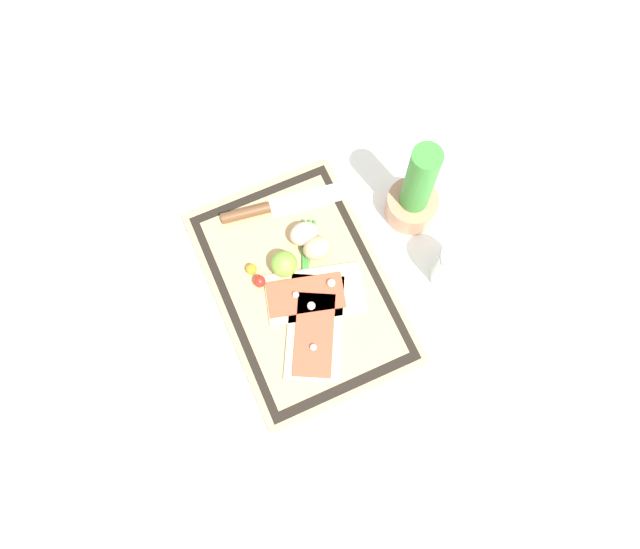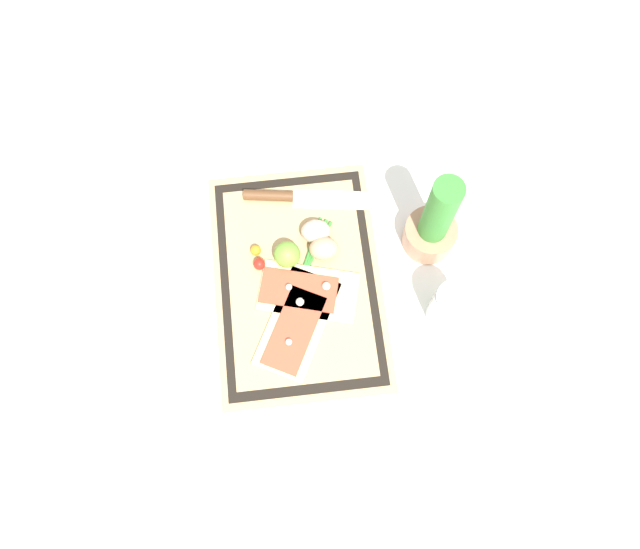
# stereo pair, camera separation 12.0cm
# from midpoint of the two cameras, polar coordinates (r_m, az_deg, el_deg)

# --- Properties ---
(ground_plane) EXTENTS (6.00, 6.00, 0.00)m
(ground_plane) POSITION_cam_midpoint_polar(r_m,az_deg,el_deg) (1.23, -4.49, -1.68)
(ground_plane) COLOR white
(cutting_board) EXTENTS (0.48, 0.33, 0.02)m
(cutting_board) POSITION_cam_midpoint_polar(r_m,az_deg,el_deg) (1.22, -4.53, -1.55)
(cutting_board) COLOR tan
(cutting_board) RESTS_ON ground_plane
(pizza_slice_near) EXTENTS (0.23, 0.19, 0.02)m
(pizza_slice_near) POSITION_cam_midpoint_polar(r_m,az_deg,el_deg) (1.18, -3.38, -5.39)
(pizza_slice_near) COLOR beige
(pizza_slice_near) RESTS_ON cutting_board
(pizza_slice_far) EXTENTS (0.15, 0.21, 0.02)m
(pizza_slice_far) POSITION_cam_midpoint_polar(r_m,az_deg,el_deg) (1.20, -3.41, -2.17)
(pizza_slice_far) COLOR beige
(pizza_slice_far) RESTS_ON cutting_board
(knife) EXTENTS (0.07, 0.28, 0.02)m
(knife) POSITION_cam_midpoint_polar(r_m,az_deg,el_deg) (1.27, -7.60, 5.64)
(knife) COLOR silver
(knife) RESTS_ON cutting_board
(egg_brown) EXTENTS (0.05, 0.06, 0.05)m
(egg_brown) POSITION_cam_midpoint_polar(r_m,az_deg,el_deg) (1.21, -3.07, 2.03)
(egg_brown) COLOR tan
(egg_brown) RESTS_ON cutting_board
(egg_pink) EXTENTS (0.05, 0.06, 0.05)m
(egg_pink) POSITION_cam_midpoint_polar(r_m,az_deg,el_deg) (1.23, -4.28, 3.33)
(egg_pink) COLOR beige
(egg_pink) RESTS_ON cutting_board
(lime) EXTENTS (0.05, 0.05, 0.05)m
(lime) POSITION_cam_midpoint_polar(r_m,az_deg,el_deg) (1.20, -6.13, 0.54)
(lime) COLOR #70A838
(lime) RESTS_ON cutting_board
(cherry_tomato_red) EXTENTS (0.02, 0.02, 0.02)m
(cherry_tomato_red) POSITION_cam_midpoint_polar(r_m,az_deg,el_deg) (1.21, -8.35, -1.04)
(cherry_tomato_red) COLOR red
(cherry_tomato_red) RESTS_ON cutting_board
(cherry_tomato_yellow) EXTENTS (0.02, 0.02, 0.02)m
(cherry_tomato_yellow) POSITION_cam_midpoint_polar(r_m,az_deg,el_deg) (1.22, -9.06, 0.07)
(cherry_tomato_yellow) COLOR orange
(cherry_tomato_yellow) RESTS_ON cutting_board
(scallion_bunch) EXTENTS (0.28, 0.16, 0.01)m
(scallion_bunch) POSITION_cam_midpoint_polar(r_m,az_deg,el_deg) (1.21, -4.15, -1.81)
(scallion_bunch) COLOR #388433
(scallion_bunch) RESTS_ON cutting_board
(herb_pot) EXTENTS (0.10, 0.10, 0.23)m
(herb_pot) POSITION_cam_midpoint_polar(r_m,az_deg,el_deg) (1.22, 5.94, 6.86)
(herb_pot) COLOR #AD7A5B
(herb_pot) RESTS_ON ground_plane
(sauce_jar) EXTENTS (0.07, 0.07, 0.11)m
(sauce_jar) POSITION_cam_midpoint_polar(r_m,az_deg,el_deg) (1.20, 9.29, 0.15)
(sauce_jar) COLOR silver
(sauce_jar) RESTS_ON ground_plane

